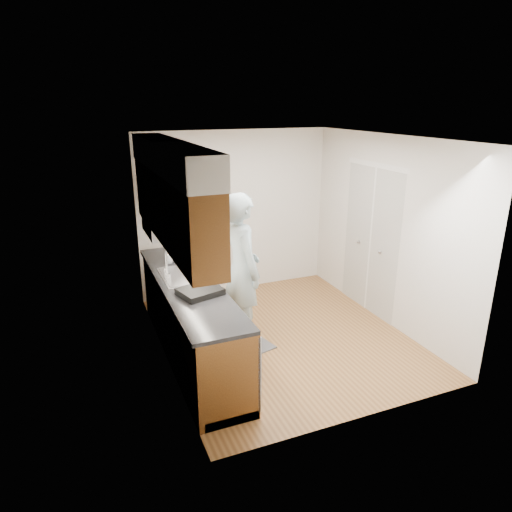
{
  "coord_description": "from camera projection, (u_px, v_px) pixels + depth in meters",
  "views": [
    {
      "loc": [
        -2.32,
        -4.75,
        2.88
      ],
      "look_at": [
        -0.27,
        0.25,
        1.05
      ],
      "focal_mm": 32.0,
      "sensor_mm": 36.0,
      "label": 1
    }
  ],
  "objects": [
    {
      "name": "ceiling",
      "position": [
        287.0,
        138.0,
        5.12
      ],
      "size": [
        3.5,
        3.5,
        0.0
      ],
      "primitive_type": "plane",
      "rotation": [
        3.14,
        0.0,
        0.0
      ],
      "color": "white",
      "rests_on": "wall_left"
    },
    {
      "name": "soap_bottle_c",
      "position": [
        178.0,
        252.0,
        5.93
      ],
      "size": [
        0.19,
        0.19,
        0.19
      ],
      "primitive_type": "imported",
      "rotation": [
        0.0,
        0.0,
        0.39
      ],
      "color": "#B6BDC6",
      "rests_on": "counter"
    },
    {
      "name": "closet_door",
      "position": [
        370.0,
        241.0,
        6.39
      ],
      "size": [
        0.02,
        1.22,
        2.05
      ],
      "primitive_type": "cube",
      "color": "silver",
      "rests_on": "wall_right"
    },
    {
      "name": "dish_rack",
      "position": [
        200.0,
        291.0,
        4.84
      ],
      "size": [
        0.5,
        0.46,
        0.07
      ],
      "primitive_type": "cube",
      "rotation": [
        0.0,
        0.0,
        0.28
      ],
      "color": "black",
      "rests_on": "counter"
    },
    {
      "name": "upper_cabinets",
      "position": [
        171.0,
        194.0,
        4.85
      ],
      "size": [
        0.47,
        2.8,
        1.21
      ],
      "color": "brown",
      "rests_on": "wall_left"
    },
    {
      "name": "wall_left",
      "position": [
        161.0,
        259.0,
        4.98
      ],
      "size": [
        0.02,
        3.5,
        2.5
      ],
      "primitive_type": "cube",
      "color": "silver",
      "rests_on": "floor"
    },
    {
      "name": "floor",
      "position": [
        282.0,
        336.0,
        5.92
      ],
      "size": [
        3.5,
        3.5,
        0.0
      ],
      "primitive_type": "plane",
      "color": "olive",
      "rests_on": "ground"
    },
    {
      "name": "soda_can",
      "position": [
        194.0,
        258.0,
        5.79
      ],
      "size": [
        0.07,
        0.07,
        0.12
      ],
      "primitive_type": "cylinder",
      "rotation": [
        0.0,
        0.0,
        -0.13
      ],
      "color": "red",
      "rests_on": "counter"
    },
    {
      "name": "counter",
      "position": [
        191.0,
        317.0,
        5.33
      ],
      "size": [
        0.64,
        2.8,
        1.3
      ],
      "color": "brown",
      "rests_on": "floor"
    },
    {
      "name": "floor_mat",
      "position": [
        242.0,
        340.0,
        5.8
      ],
      "size": [
        0.66,
        0.91,
        0.02
      ],
      "primitive_type": "cube",
      "rotation": [
        0.0,
        0.0,
        0.25
      ],
      "color": "#57575A",
      "rests_on": "floor"
    },
    {
      "name": "soap_bottle_b",
      "position": [
        172.0,
        252.0,
        5.88
      ],
      "size": [
        0.13,
        0.13,
        0.2
      ],
      "primitive_type": "imported",
      "rotation": [
        0.0,
        0.0,
        -0.75
      ],
      "color": "#B6BDC6",
      "rests_on": "counter"
    },
    {
      "name": "wall_right",
      "position": [
        386.0,
        231.0,
        6.06
      ],
      "size": [
        0.02,
        3.5,
        2.5
      ],
      "primitive_type": "cube",
      "color": "silver",
      "rests_on": "floor"
    },
    {
      "name": "person",
      "position": [
        242.0,
        260.0,
        5.45
      ],
      "size": [
        0.56,
        0.79,
        2.14
      ],
      "primitive_type": "imported",
      "rotation": [
        0.0,
        0.0,
        1.64
      ],
      "color": "#96AFB7",
      "rests_on": "floor_mat"
    },
    {
      "name": "soap_bottle_a",
      "position": [
        168.0,
        253.0,
        5.75
      ],
      "size": [
        0.12,
        0.12,
        0.26
      ],
      "primitive_type": "imported",
      "rotation": [
        0.0,
        0.0,
        -0.25
      ],
      "color": "#B6BDC6",
      "rests_on": "counter"
    },
    {
      "name": "wall_back",
      "position": [
        235.0,
        213.0,
        7.05
      ],
      "size": [
        3.0,
        0.02,
        2.5
      ],
      "primitive_type": "cube",
      "color": "silver",
      "rests_on": "floor"
    }
  ]
}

